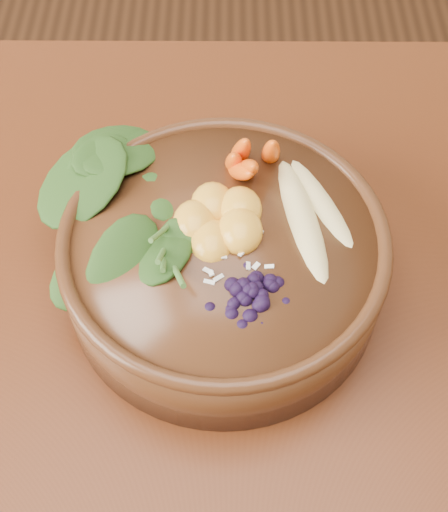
# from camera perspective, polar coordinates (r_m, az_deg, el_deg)

# --- Properties ---
(dining_table) EXTENTS (1.60, 0.90, 0.75)m
(dining_table) POSITION_cam_1_polar(r_m,az_deg,el_deg) (0.64, -3.94, -16.70)
(dining_table) COLOR #331C0C
(dining_table) RESTS_ON ground
(stoneware_bowl) EXTENTS (0.33, 0.33, 0.07)m
(stoneware_bowl) POSITION_cam_1_polar(r_m,az_deg,el_deg) (0.58, 0.00, -0.57)
(stoneware_bowl) COLOR #4E2A15
(stoneware_bowl) RESTS_ON dining_table
(kale_heap) EXTENTS (0.21, 0.20, 0.04)m
(kale_heap) POSITION_cam_1_polar(r_m,az_deg,el_deg) (0.56, -5.66, 5.81)
(kale_heap) COLOR #274918
(kale_heap) RESTS_ON stoneware_bowl
(carrot_cluster) EXTENTS (0.07, 0.07, 0.07)m
(carrot_cluster) POSITION_cam_1_polar(r_m,az_deg,el_deg) (0.58, 2.24, 10.09)
(carrot_cluster) COLOR #FF5B11
(carrot_cluster) RESTS_ON stoneware_bowl
(banana_halves) EXTENTS (0.08, 0.15, 0.02)m
(banana_halves) POSITION_cam_1_polar(r_m,az_deg,el_deg) (0.56, 7.16, 4.44)
(banana_halves) COLOR #E0CC84
(banana_halves) RESTS_ON stoneware_bowl
(mandarin_cluster) EXTENTS (0.10, 0.10, 0.03)m
(mandarin_cluster) POSITION_cam_1_polar(r_m,az_deg,el_deg) (0.55, -0.35, 3.70)
(mandarin_cluster) COLOR gold
(mandarin_cluster) RESTS_ON stoneware_bowl
(blueberry_pile) EXTENTS (0.14, 0.12, 0.04)m
(blueberry_pile) POSITION_cam_1_polar(r_m,az_deg,el_deg) (0.51, 2.20, -1.88)
(blueberry_pile) COLOR black
(blueberry_pile) RESTS_ON stoneware_bowl
(coconut_flakes) EXTENTS (0.10, 0.09, 0.01)m
(coconut_flakes) POSITION_cam_1_polar(r_m,az_deg,el_deg) (0.54, 0.78, 0.30)
(coconut_flakes) COLOR white
(coconut_flakes) RESTS_ON stoneware_bowl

